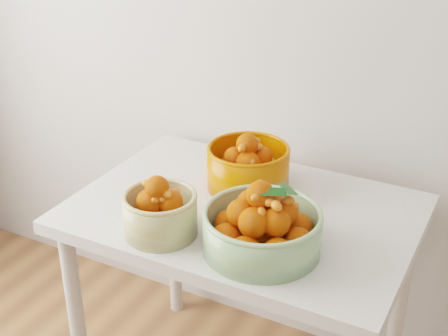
{
  "coord_description": "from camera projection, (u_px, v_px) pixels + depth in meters",
  "views": [
    {
      "loc": [
        0.25,
        0.16,
        1.68
      ],
      "look_at": [
        -0.46,
        1.51,
        0.92
      ],
      "focal_mm": 50.0,
      "sensor_mm": 36.0,
      "label": 1
    }
  ],
  "objects": [
    {
      "name": "table",
      "position": [
        243.0,
        235.0,
        1.89
      ],
      "size": [
        1.0,
        0.7,
        0.75
      ],
      "color": "silver",
      "rests_on": "ground"
    },
    {
      "name": "bowl_cream",
      "position": [
        160.0,
        212.0,
        1.69
      ],
      "size": [
        0.24,
        0.24,
        0.18
      ],
      "rotation": [
        0.0,
        0.0,
        -0.21
      ],
      "color": "tan",
      "rests_on": "table"
    },
    {
      "name": "bowl_green",
      "position": [
        262.0,
        227.0,
        1.62
      ],
      "size": [
        0.38,
        0.38,
        0.2
      ],
      "rotation": [
        0.0,
        0.0,
        0.25
      ],
      "color": "#8CB77D",
      "rests_on": "table"
    },
    {
      "name": "bowl_orange",
      "position": [
        248.0,
        166.0,
        1.93
      ],
      "size": [
        0.27,
        0.27,
        0.18
      ],
      "rotation": [
        0.0,
        0.0,
        -0.05
      ],
      "color": "#C34B01",
      "rests_on": "table"
    }
  ]
}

